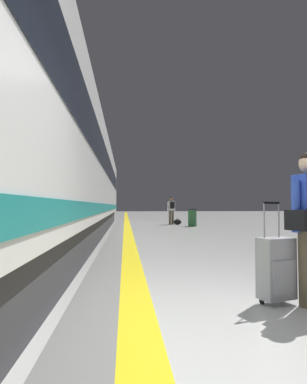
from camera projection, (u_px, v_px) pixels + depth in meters
ground_plane at (249, 340)px, 2.55m from camera, size 120.00×120.00×0.00m
safety_line_strip at (128, 233)px, 12.43m from camera, size 0.36×80.00×0.01m
tactile_edge_band at (118, 233)px, 12.39m from camera, size 0.70×80.00×0.01m
high_speed_train at (50, 154)px, 8.91m from camera, size 2.94×29.46×4.97m
rolling_suitcase_foreground at (276, 268)px, 3.48m from camera, size 0.43×0.33×1.10m
passenger_near at (171, 208)px, 18.38m from camera, size 0.48×0.37×1.59m
duffel_bag_near at (178, 222)px, 18.17m from camera, size 0.44×0.26×0.36m
waste_bin at (192, 217)px, 16.67m from camera, size 0.46×0.46×0.91m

